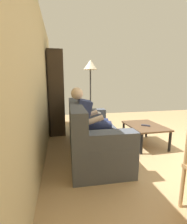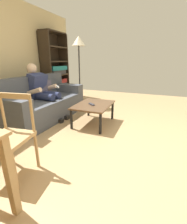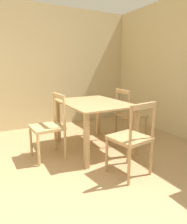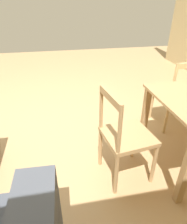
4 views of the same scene
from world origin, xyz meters
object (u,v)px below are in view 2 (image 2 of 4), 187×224
object	(u,v)px
couch	(43,103)
person_lounging	(42,91)
coffee_table	(94,107)
bookshelf	(56,76)
floor_lamp	(79,48)
dining_chair_facing_couch	(10,137)
tv_remote	(92,104)

from	to	relation	value
couch	person_lounging	distance (m)	0.28
coffee_table	person_lounging	bearing A→B (deg)	93.94
person_lounging	bookshelf	xyz separation A→B (m)	(1.41, 0.61, 0.16)
couch	bookshelf	size ratio (longest dim) A/B	1.00
couch	coffee_table	size ratio (longest dim) A/B	2.26
couch	coffee_table	xyz separation A→B (m)	(0.10, -1.16, 0.02)
coffee_table	bookshelf	xyz separation A→B (m)	(1.33, 1.76, 0.42)
floor_lamp	coffee_table	bearing A→B (deg)	-143.47
bookshelf	floor_lamp	size ratio (longest dim) A/B	1.09
coffee_table	dining_chair_facing_couch	xyz separation A→B (m)	(-1.72, 0.29, 0.10)
couch	coffee_table	distance (m)	1.16
person_lounging	bookshelf	world-z (taller)	bookshelf
tv_remote	dining_chair_facing_couch	distance (m)	1.68
couch	floor_lamp	bearing A→B (deg)	-11.28
tv_remote	bookshelf	distance (m)	2.26
couch	dining_chair_facing_couch	world-z (taller)	couch
floor_lamp	person_lounging	bearing A→B (deg)	168.57
person_lounging	tv_remote	bearing A→B (deg)	-88.96
coffee_table	floor_lamp	world-z (taller)	floor_lamp
bookshelf	floor_lamp	world-z (taller)	bookshelf
coffee_table	dining_chair_facing_couch	bearing A→B (deg)	170.48
tv_remote	coffee_table	bearing A→B (deg)	-156.30
person_lounging	floor_lamp	distance (m)	1.61
person_lounging	floor_lamp	xyz separation A→B (m)	(1.29, -0.26, 0.93)
person_lounging	dining_chair_facing_couch	size ratio (longest dim) A/B	1.29
floor_lamp	bookshelf	bearing A→B (deg)	82.01
coffee_table	tv_remote	bearing A→B (deg)	163.41
bookshelf	coffee_table	bearing A→B (deg)	-127.03
coffee_table	tv_remote	world-z (taller)	tv_remote
tv_remote	floor_lamp	xyz separation A→B (m)	(1.27, 0.88, 1.12)
couch	bookshelf	xyz separation A→B (m)	(1.43, 0.61, 0.44)
coffee_table	couch	bearing A→B (deg)	94.96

